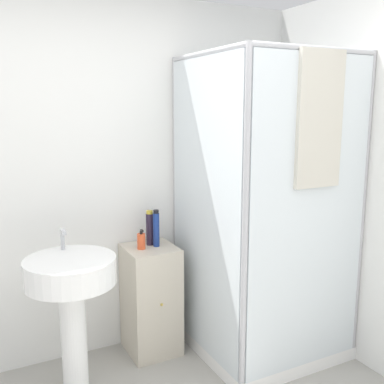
{
  "coord_description": "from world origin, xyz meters",
  "views": [
    {
      "loc": [
        -0.68,
        -1.34,
        1.75
      ],
      "look_at": [
        0.57,
        1.09,
        1.23
      ],
      "focal_mm": 42.0,
      "sensor_mm": 36.0,
      "label": 1
    }
  ],
  "objects": [
    {
      "name": "shampoo_bottle_tall_black",
      "position": [
        0.46,
        1.53,
        0.9
      ],
      "size": [
        0.05,
        0.05,
        0.25
      ],
      "color": "#281E33",
      "rests_on": "vanity_cabinet"
    },
    {
      "name": "shower_enclosure",
      "position": [
        1.12,
        1.1,
        0.56
      ],
      "size": [
        0.97,
        1.0,
        2.1
      ],
      "color": "white",
      "rests_on": "ground_plane"
    },
    {
      "name": "wall_back",
      "position": [
        0.0,
        1.7,
        1.25
      ],
      "size": [
        6.4,
        0.06,
        2.5
      ],
      "primitive_type": "cube",
      "color": "white",
      "rests_on": "ground_plane"
    },
    {
      "name": "soap_dispenser",
      "position": [
        0.37,
        1.47,
        0.84
      ],
      "size": [
        0.06,
        0.06,
        0.14
      ],
      "color": "#E5562D",
      "rests_on": "vanity_cabinet"
    },
    {
      "name": "shampoo_bottle_blue",
      "position": [
        0.49,
        1.48,
        0.91
      ],
      "size": [
        0.04,
        0.04,
        0.26
      ],
      "color": "navy",
      "rests_on": "vanity_cabinet"
    },
    {
      "name": "vanity_cabinet",
      "position": [
        0.44,
        1.48,
        0.39
      ],
      "size": [
        0.35,
        0.39,
        0.78
      ],
      "color": "beige",
      "rests_on": "ground_plane"
    },
    {
      "name": "sink",
      "position": [
        -0.18,
        1.16,
        0.69
      ],
      "size": [
        0.53,
        0.53,
        1.03
      ],
      "color": "white",
      "rests_on": "ground_plane"
    }
  ]
}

